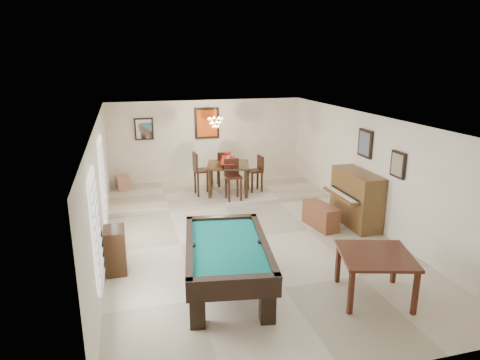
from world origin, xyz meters
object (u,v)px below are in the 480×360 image
dining_chair_east (255,174)px  corner_bench (123,182)px  dining_chair_north (223,168)px  pool_table (227,267)px  dining_table (228,176)px  piano_bench (321,216)px  upright_piano (351,199)px  dining_chair_west (203,174)px  flower_vase (228,156)px  square_table (374,276)px  apothecary_chest (115,250)px  dining_chair_south (233,180)px  chandelier (215,119)px

dining_chair_east → corner_bench: (-3.68, 1.17, -0.31)m
dining_chair_east → dining_chair_north: bearing=-143.4°
pool_table → dining_chair_east: 5.33m
dining_table → dining_chair_north: (0.04, 0.77, 0.05)m
dining_chair_north → corner_bench: bearing=-0.7°
piano_bench → dining_chair_north: bearing=112.8°
upright_piano → dining_chair_west: (-2.99, 2.85, 0.08)m
pool_table → flower_vase: bearing=84.9°
flower_vase → dining_chair_east: bearing=-1.9°
pool_table → square_table: (2.27, -0.87, -0.03)m
piano_bench → flower_vase: size_ratio=3.83×
apothecary_chest → dining_table: bearing=51.0°
piano_bench → dining_table: size_ratio=0.87×
pool_table → apothecary_chest: size_ratio=2.96×
dining_chair_east → pool_table: bearing=-28.6°
dining_table → upright_piano: bearing=-51.3°
piano_bench → apothecary_chest: 4.71m
apothecary_chest → corner_bench: size_ratio=1.87×
pool_table → dining_chair_west: 5.01m
piano_bench → dining_chair_south: dining_chair_south is taller
apothecary_chest → flower_vase: size_ratio=3.23×
pool_table → dining_chair_west: (0.50, 4.97, 0.31)m
dining_table → square_table: bearing=-79.9°
dining_table → dining_chair_east: bearing=-1.9°
dining_chair_east → flower_vase: bearing=-98.3°
square_table → dining_table: 5.92m
square_table → flower_vase: size_ratio=4.32×
square_table → flower_vase: bearing=100.1°
chandelier → dining_chair_west: bearing=-148.2°
dining_chair_west → dining_chair_east: (1.51, -0.04, -0.09)m
dining_chair_west → flower_vase: bearing=-95.6°
upright_piano → chandelier: 4.32m
dining_chair_south → pool_table: bearing=-107.6°
dining_table → pool_table: bearing=-103.9°
upright_piano → dining_chair_west: 4.13m
upright_piano → flower_vase: 3.67m
corner_bench → dining_chair_east: bearing=-17.6°
dining_table → dining_chair_east: (0.78, -0.03, 0.03)m
flower_vase → dining_table: bearing=0.0°
dining_chair_west → corner_bench: (-2.17, 1.12, -0.40)m
chandelier → square_table: bearing=-77.8°
flower_vase → dining_chair_south: 0.84m
dining_chair_south → dining_chair_north: size_ratio=1.06×
square_table → flower_vase: (-1.04, 5.83, 0.81)m
upright_piano → dining_chair_south: 3.16m
upright_piano → dining_chair_north: 4.23m
pool_table → dining_chair_north: size_ratio=2.39×
dining_chair_north → dining_table: bearing=93.4°
upright_piano → piano_bench: 0.82m
dining_chair_south → chandelier: chandelier is taller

